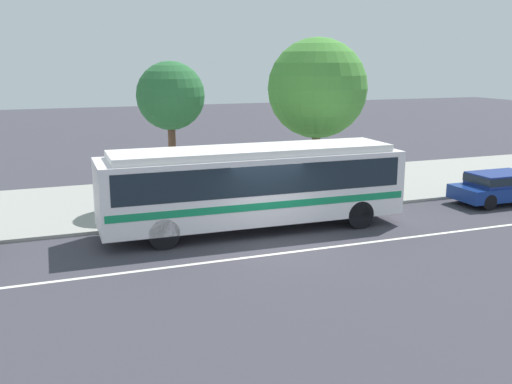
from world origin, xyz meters
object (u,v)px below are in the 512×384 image
at_px(pedestrian_waiting_near_sign, 245,186).
at_px(pedestrian_walking_along_curb, 218,184).
at_px(pedestrian_standing_by_tree, 229,183).
at_px(bus_stop_sign, 358,163).
at_px(transit_bus, 254,182).
at_px(sedan_far_ahead, 502,186).
at_px(street_tree_near_stop, 171,97).
at_px(street_tree_mid_block, 317,89).

bearing_deg(pedestrian_waiting_near_sign, pedestrian_walking_along_curb, 145.07).
bearing_deg(pedestrian_standing_by_tree, bus_stop_sign, -8.44).
bearing_deg(transit_bus, bus_stop_sign, 19.94).
height_order(sedan_far_ahead, bus_stop_sign, bus_stop_sign).
relative_size(bus_stop_sign, street_tree_near_stop, 0.45).
bearing_deg(transit_bus, sedan_far_ahead, 0.25).
xyz_separation_m(sedan_far_ahead, bus_stop_sign, (-5.75, 1.86, 1.02)).
relative_size(pedestrian_waiting_near_sign, bus_stop_sign, 0.63).
height_order(transit_bus, sedan_far_ahead, transit_bus).
bearing_deg(pedestrian_standing_by_tree, street_tree_near_stop, 135.89).
distance_m(bus_stop_sign, street_tree_mid_block, 3.68).
bearing_deg(pedestrian_walking_along_curb, street_tree_near_stop, 134.61).
height_order(sedan_far_ahead, street_tree_near_stop, street_tree_near_stop).
height_order(transit_bus, street_tree_mid_block, street_tree_mid_block).
xyz_separation_m(sedan_far_ahead, street_tree_near_stop, (-12.84, 4.39, 3.68)).
xyz_separation_m(pedestrian_waiting_near_sign, street_tree_near_stop, (-2.35, 2.10, 3.36)).
bearing_deg(pedestrian_waiting_near_sign, pedestrian_standing_by_tree, 147.32).
bearing_deg(sedan_far_ahead, transit_bus, -179.75).
bearing_deg(bus_stop_sign, street_tree_near_stop, 160.35).
height_order(bus_stop_sign, street_tree_near_stop, street_tree_near_stop).
bearing_deg(sedan_far_ahead, pedestrian_standing_by_tree, 166.54).
distance_m(pedestrian_waiting_near_sign, pedestrian_walking_along_curb, 1.10).
bearing_deg(pedestrian_waiting_near_sign, street_tree_near_stop, 138.25).
distance_m(sedan_far_ahead, street_tree_near_stop, 14.06).
relative_size(sedan_far_ahead, street_tree_near_stop, 0.76).
distance_m(transit_bus, pedestrian_waiting_near_sign, 2.48).
bearing_deg(pedestrian_walking_along_curb, pedestrian_standing_by_tree, -38.21).
relative_size(pedestrian_waiting_near_sign, pedestrian_walking_along_curb, 0.97).
xyz_separation_m(transit_bus, street_tree_mid_block, (4.36, 3.99, 2.95)).
bearing_deg(sedan_far_ahead, street_tree_near_stop, 161.13).
bearing_deg(pedestrian_standing_by_tree, pedestrian_waiting_near_sign, -32.68).
height_order(pedestrian_waiting_near_sign, street_tree_near_stop, street_tree_near_stop).
xyz_separation_m(transit_bus, bus_stop_sign, (5.25, 1.90, 0.05)).
bearing_deg(sedan_far_ahead, pedestrian_walking_along_curb, 165.63).
bearing_deg(bus_stop_sign, pedestrian_standing_by_tree, 171.56).
relative_size(sedan_far_ahead, pedestrian_standing_by_tree, 2.46).
relative_size(transit_bus, pedestrian_waiting_near_sign, 6.64).
height_order(sedan_far_ahead, pedestrian_standing_by_tree, pedestrian_standing_by_tree).
relative_size(pedestrian_walking_along_curb, street_tree_mid_block, 0.25).
distance_m(pedestrian_waiting_near_sign, bus_stop_sign, 4.80).
relative_size(sedan_far_ahead, pedestrian_walking_along_curb, 2.61).
height_order(pedestrian_waiting_near_sign, bus_stop_sign, bus_stop_sign).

